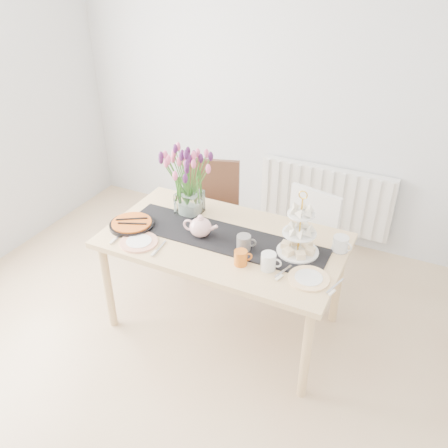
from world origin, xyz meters
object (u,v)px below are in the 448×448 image
at_px(tart_tin, 132,224).
at_px(plate_right, 309,278).
at_px(cream_jug, 340,244).
at_px(mug_grey, 244,243).
at_px(plate_left, 139,242).
at_px(cake_stand, 299,238).
at_px(dining_table, 224,247).
at_px(radiator, 325,198).
at_px(chair_white, 305,237).
at_px(teapot, 201,227).
at_px(mug_white, 268,261).
at_px(chair_brown, 211,207).
at_px(mug_orange, 241,258).
at_px(tulip_vase, 188,171).

height_order(tart_tin, plate_right, tart_tin).
distance_m(cream_jug, plate_right, 0.39).
bearing_deg(mug_grey, plate_left, 169.44).
bearing_deg(cake_stand, dining_table, -174.14).
height_order(radiator, chair_white, chair_white).
height_order(dining_table, teapot, teapot).
bearing_deg(plate_right, teapot, 170.68).
distance_m(radiator, plate_right, 1.64).
bearing_deg(plate_left, chair_white, 47.22).
bearing_deg(cake_stand, mug_white, -114.18).
height_order(chair_white, cream_jug, same).
bearing_deg(cream_jug, teapot, -142.37).
xyz_separation_m(teapot, mug_white, (0.54, -0.14, -0.02)).
relative_size(chair_brown, mug_orange, 9.33).
relative_size(cream_jug, plate_right, 0.41).
distance_m(mug_white, plate_left, 0.88).
relative_size(tulip_vase, tart_tin, 1.99).
relative_size(radiator, tulip_vase, 1.95).
relative_size(dining_table, mug_grey, 14.67).
relative_size(radiator, plate_left, 4.78).
bearing_deg(plate_right, radiator, 100.96).
bearing_deg(cake_stand, tulip_vase, 170.57).
bearing_deg(chair_white, mug_grey, -93.15).
relative_size(radiator, chair_brown, 1.31).
bearing_deg(chair_brown, chair_white, -19.57).
bearing_deg(tulip_vase, mug_orange, -35.04).
distance_m(cream_jug, mug_orange, 0.66).
height_order(dining_table, mug_white, mug_white).
relative_size(tulip_vase, mug_grey, 5.64).
distance_m(tart_tin, mug_grey, 0.82).
height_order(mug_orange, plate_left, mug_orange).
relative_size(cream_jug, plate_left, 0.40).
distance_m(cream_jug, tart_tin, 1.42).
xyz_separation_m(chair_brown, mug_grey, (0.62, -0.74, 0.27)).
xyz_separation_m(tulip_vase, plate_right, (1.01, -0.38, -0.33)).
bearing_deg(plate_right, mug_grey, 166.92).
height_order(cake_stand, plate_left, cake_stand).
bearing_deg(radiator, dining_table, -103.53).
bearing_deg(plate_right, cake_stand, 122.12).
distance_m(chair_white, cream_jug, 0.64).
xyz_separation_m(dining_table, cake_stand, (0.50, 0.05, 0.19)).
bearing_deg(teapot, mug_grey, -10.06).
height_order(tulip_vase, plate_right, tulip_vase).
relative_size(mug_orange, plate_left, 0.39).
relative_size(chair_brown, plate_left, 3.64).
xyz_separation_m(dining_table, mug_orange, (0.22, -0.22, 0.13)).
xyz_separation_m(chair_white, mug_orange, (-0.17, -0.86, 0.31)).
xyz_separation_m(radiator, mug_white, (0.05, -1.59, 0.36)).
relative_size(chair_brown, tulip_vase, 1.49).
xyz_separation_m(chair_brown, teapot, (0.30, -0.72, 0.29)).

